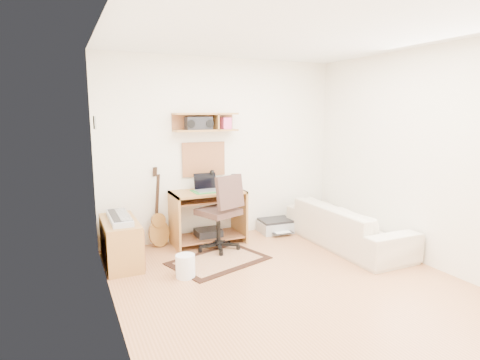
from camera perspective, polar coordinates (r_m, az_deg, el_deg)
name	(u,v)px	position (r m, az deg, el deg)	size (l,w,h in m)	color
floor	(293,287)	(4.43, 7.68, -14.95)	(3.60, 4.00, 0.01)	tan
ceiling	(300,31)	(4.10, 8.57, 20.42)	(3.60, 4.00, 0.01)	white
back_wall	(222,149)	(5.84, -2.56, 4.46)	(3.60, 0.01, 2.60)	white
left_wall	(111,178)	(3.45, -18.06, 0.26)	(0.01, 4.00, 2.60)	white
right_wall	(424,157)	(5.25, 24.96, 2.96)	(0.01, 4.00, 2.60)	white
wall_shelf	(206,122)	(5.59, -4.97, 8.30)	(0.90, 0.25, 0.26)	#B17B3E
cork_board	(204,159)	(5.73, -5.24, 3.01)	(0.64, 0.03, 0.49)	#A18450
wall_photo	(95,122)	(4.90, -20.19, 7.77)	(0.02, 0.20, 0.15)	#4C8CBF
desk	(208,217)	(5.63, -4.63, -5.35)	(1.00, 0.55, 0.75)	#B17B3E
laptop	(208,183)	(5.50, -4.66, -0.38)	(0.32, 0.32, 0.25)	silver
speaker	(235,182)	(5.62, -0.78, -0.27)	(0.10, 0.10, 0.22)	black
desk_lamp	(214,179)	(5.70, -3.77, 0.13)	(0.09, 0.09, 0.28)	black
pencil_cup	(223,185)	(5.72, -2.41, -0.71)	(0.07, 0.07, 0.10)	#3558A0
boombox	(199,124)	(5.55, -5.99, 8.07)	(0.36, 0.17, 0.19)	black
rug	(219,260)	(5.06, -3.08, -11.48)	(1.15, 0.77, 0.02)	tan
task_chair	(218,212)	(5.30, -3.15, -4.59)	(0.54, 0.54, 1.05)	#3E2A24
cabinet	(121,242)	(5.10, -16.80, -8.54)	(0.40, 0.90, 0.55)	#B17B3E
music_keyboard	(119,218)	(5.01, -16.97, -5.20)	(0.23, 0.74, 0.06)	#B2B5BA
guitar	(158,208)	(5.53, -11.70, -3.90)	(0.29, 0.18, 1.11)	#A16F31
waste_basket	(185,266)	(4.60, -7.86, -12.17)	(0.22, 0.22, 0.26)	white
printer	(276,227)	(6.21, 5.16, -6.68)	(0.50, 0.39, 0.19)	#A5A8AA
sofa	(347,218)	(5.71, 15.12, -5.37)	(1.96, 0.57, 0.76)	beige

